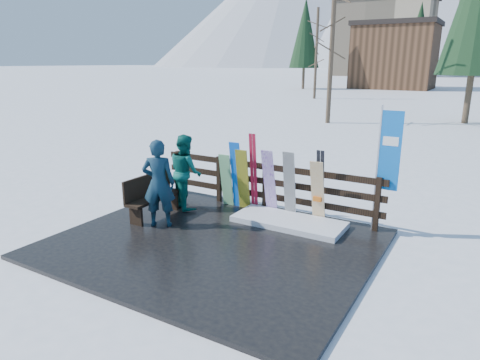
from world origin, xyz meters
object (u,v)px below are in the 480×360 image
Objects in this scene: snowboard_5 at (318,192)px; person_back at (186,172)px; snowboard_3 at (269,182)px; snowboard_4 at (289,185)px; bench at (152,195)px; snowboard_0 at (237,175)px; rental_flag at (387,156)px; snowboard_2 at (243,179)px; person_front at (159,183)px; snowboard_1 at (226,180)px.

person_back reaches higher than snowboard_5.
snowboard_3 is 1.08× the size of snowboard_5.
person_back is (-2.43, -0.60, 0.12)m from snowboard_4.
snowboard_3 is (2.22, 1.49, 0.25)m from bench.
snowboard_0 is 0.63× the size of rental_flag.
bench is 2.68m from snowboard_3.
snowboard_2 is 1.86m from snowboard_5.
snowboard_0 is 2.01m from person_front.
rental_flag is 1.38× the size of person_front.
snowboard_1 is 0.70× the size of person_front.
snowboard_2 is 0.57× the size of rental_flag.
snowboard_2 is at bearing -120.72° from person_back.
person_front is at bearing -139.99° from snowboard_4.
snowboard_5 is at bearing 0.00° from snowboard_0.
bench is 0.84× the size of person_back.
snowboard_0 is 1.25× the size of snowboard_1.
snowboard_0 is at bearing -117.11° from person_back.
person_front is (-2.85, -1.83, 0.23)m from snowboard_5.
person_front is at bearing -118.30° from snowboard_2.
bench is at bearing -146.12° from snowboard_3.
snowboard_3 is (0.87, 0.00, -0.05)m from snowboard_0.
snowboard_1 is 0.89× the size of snowboard_2.
bench is 3.11m from snowboard_4.
snowboard_2 is 0.82× the size of person_back.
rental_flag is at bearing 178.06° from person_front.
bench is at bearing -125.28° from snowboard_1.
snowboard_0 is 0.87m from snowboard_3.
snowboard_1 is at bearing 180.00° from snowboard_2.
snowboard_0 is at bearing -180.00° from snowboard_2.
rental_flag reaches higher than snowboard_0.
bench is 0.76m from person_front.
person_front reaches higher than bench.
snowboard_2 is 2.09m from person_front.
snowboard_0 is 1.05× the size of snowboard_3.
bench is at bearing -135.58° from snowboard_2.
person_back is (-1.05, -0.60, 0.08)m from snowboard_0.
snowboard_0 is (1.35, 1.49, 0.30)m from bench.
person_front is 1.26m from person_back.
snowboard_1 is at bearing 180.00° from snowboard_4.
rental_flag reaches higher than snowboard_4.
rental_flag reaches higher than snowboard_2.
snowboard_2 is at bearing 180.00° from snowboard_5.
rental_flag reaches higher than snowboard_1.
person_back is (-0.24, 1.24, -0.05)m from person_front.
snowboard_1 is at bearing 180.00° from snowboard_0.
person_back is at bearing -166.15° from snowboard_4.
snowboard_5 reaches higher than bench.
person_front is at bearing -105.86° from snowboard_1.
snowboard_1 is 0.47m from snowboard_2.
rental_flag is at bearing 7.81° from snowboard_4.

